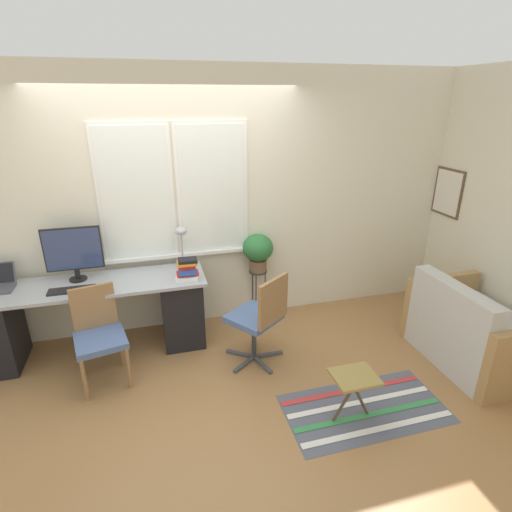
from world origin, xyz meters
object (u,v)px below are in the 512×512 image
at_px(mouse, 106,286).
at_px(office_chair_swivel, 260,317).
at_px(folding_stool, 354,381).
at_px(desk_chair_wooden, 99,333).
at_px(plant_stand, 258,278).
at_px(potted_plant, 258,250).
at_px(keyboard, 72,290).
at_px(desk_lamp, 181,237).
at_px(book_stack, 187,269).
at_px(couch_loveseat, 473,334).
at_px(monitor, 73,252).

bearing_deg(mouse, office_chair_swivel, -19.40).
bearing_deg(folding_stool, desk_chair_wooden, 151.42).
bearing_deg(plant_stand, potted_plant, -153.43).
height_order(plant_stand, folding_stool, plant_stand).
height_order(keyboard, mouse, mouse).
distance_m(keyboard, plant_stand, 1.92).
bearing_deg(folding_stool, desk_lamp, 123.62).
height_order(desk_lamp, plant_stand, desk_lamp).
relative_size(keyboard, book_stack, 1.70).
height_order(keyboard, couch_loveseat, couch_loveseat).
xyz_separation_m(monitor, potted_plant, (1.83, 0.12, -0.21)).
bearing_deg(plant_stand, mouse, -166.86).
bearing_deg(office_chair_swivel, folding_stool, 82.68).
height_order(desk_chair_wooden, folding_stool, desk_chair_wooden).
distance_m(mouse, desk_chair_wooden, 0.45).
distance_m(desk_lamp, plant_stand, 1.02).
xyz_separation_m(mouse, folding_stool, (1.85, -1.38, -0.40)).
bearing_deg(monitor, desk_lamp, 2.47).
distance_m(desk_chair_wooden, couch_loveseat, 3.46).
distance_m(couch_loveseat, potted_plant, 2.28).
bearing_deg(desk_lamp, folding_stool, -56.38).
bearing_deg(mouse, keyboard, 179.53).
height_order(book_stack, desk_chair_wooden, book_stack).
bearing_deg(plant_stand, couch_loveseat, -37.62).
xyz_separation_m(keyboard, plant_stand, (1.86, 0.36, -0.27)).
height_order(book_stack, folding_stool, book_stack).
relative_size(keyboard, couch_loveseat, 0.35).
distance_m(mouse, couch_loveseat, 3.50).
relative_size(couch_loveseat, folding_stool, 2.77).
distance_m(mouse, folding_stool, 2.34).
distance_m(book_stack, office_chair_swivel, 0.84).
relative_size(keyboard, mouse, 5.80).
distance_m(keyboard, book_stack, 1.05).
height_order(mouse, plant_stand, mouse).
relative_size(monitor, couch_loveseat, 0.46).
distance_m(desk_chair_wooden, office_chair_swivel, 1.43).
distance_m(desk_chair_wooden, plant_stand, 1.78).
relative_size(mouse, folding_stool, 0.17).
height_order(couch_loveseat, potted_plant, potted_plant).
distance_m(monitor, book_stack, 1.07).
height_order(desk_chair_wooden, couch_loveseat, desk_chair_wooden).
distance_m(book_stack, couch_loveseat, 2.80).
bearing_deg(couch_loveseat, desk_lamp, 63.70).
distance_m(keyboard, folding_stool, 2.58).
bearing_deg(mouse, desk_chair_wooden, -102.48).
relative_size(plant_stand, folding_stool, 1.40).
bearing_deg(plant_stand, keyboard, -168.96).
bearing_deg(couch_loveseat, folding_stool, 104.85).
bearing_deg(folding_stool, keyboard, 147.25).
distance_m(book_stack, plant_stand, 0.96).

